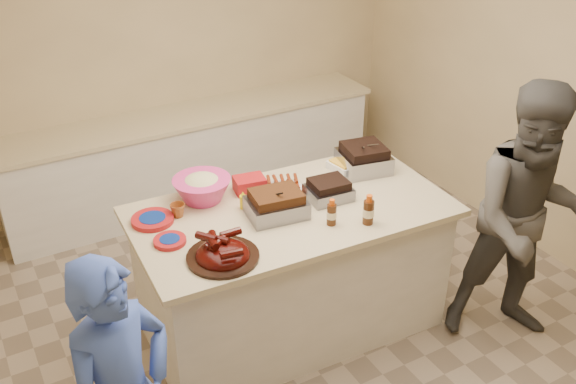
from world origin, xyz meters
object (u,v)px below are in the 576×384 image
rib_platter (223,258)px  mustard_bottle (243,208)px  roasting_pan (363,170)px  coleslaw_bowl (203,200)px  bbq_bottle_b (368,223)px  bbq_bottle_a (331,224)px  guest_gray (506,328)px  island (291,324)px  plastic_cup (179,216)px

rib_platter → mustard_bottle: size_ratio=3.41×
roasting_pan → coleslaw_bowl: coleslaw_bowl is taller
coleslaw_bowl → mustard_bottle: coleslaw_bowl is taller
bbq_bottle_b → rib_platter: bearing=174.0°
bbq_bottle_a → guest_gray: bearing=-22.8°
coleslaw_bowl → mustard_bottle: bearing=-51.1°
island → rib_platter: (-0.63, -0.29, 0.99)m
coleslaw_bowl → guest_gray: coleslaw_bowl is taller
roasting_pan → mustard_bottle: 1.01m
plastic_cup → bbq_bottle_a: bearing=-34.8°
bbq_bottle_a → roasting_pan: bearing=40.3°
roasting_pan → rib_platter: bearing=-148.7°
mustard_bottle → plastic_cup: (-0.41, 0.11, 0.00)m
bbq_bottle_a → guest_gray: size_ratio=0.10×
island → rib_platter: bearing=-152.4°
coleslaw_bowl → rib_platter: bearing=-103.3°
island → guest_gray: size_ratio=1.12×
bbq_bottle_a → bbq_bottle_b: 0.23m
rib_platter → bbq_bottle_a: (0.75, 0.00, -0.00)m
rib_platter → coleslaw_bowl: bearing=76.7°
roasting_pan → plastic_cup: bearing=-171.5°
bbq_bottle_a → guest_gray: (1.22, -0.51, -0.99)m
island → bbq_bottle_a: 1.04m
bbq_bottle_b → plastic_cup: 1.21m
island → plastic_cup: size_ratio=21.21×
roasting_pan → coleslaw_bowl: size_ratio=0.85×
roasting_pan → bbq_bottle_b: size_ratio=1.63×
coleslaw_bowl → guest_gray: 2.38m
island → coleslaw_bowl: (-0.46, 0.39, 0.99)m
island → rib_platter: 1.21m
bbq_bottle_a → bbq_bottle_b: size_ratio=0.88×
roasting_pan → guest_gray: 1.55m
mustard_bottle → island: bearing=-30.1°
rib_platter → roasting_pan: (1.35, 0.52, -0.00)m
rib_platter → bbq_bottle_a: 0.75m
island → roasting_pan: 1.25m
bbq_bottle_b → bbq_bottle_a: bearing=153.4°
rib_platter → bbq_bottle_a: bearing=0.2°
coleslaw_bowl → bbq_bottle_b: coleslaw_bowl is taller
island → bbq_bottle_a: size_ratio=11.67×
bbq_bottle_b → plastic_cup: bearing=146.8°
mustard_bottle → roasting_pan: bearing=3.7°
roasting_pan → plastic_cup: roasting_pan is taller
bbq_bottle_b → mustard_bottle: 0.82m
island → rib_platter: rib_platter is taller
coleslaw_bowl → bbq_bottle_b: 1.12m
roasting_pan → coleslaw_bowl: 1.21m
island → plastic_cup: 1.23m
coleslaw_bowl → bbq_bottle_a: bearing=-49.4°
coleslaw_bowl → plastic_cup: (-0.22, -0.12, 0.00)m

